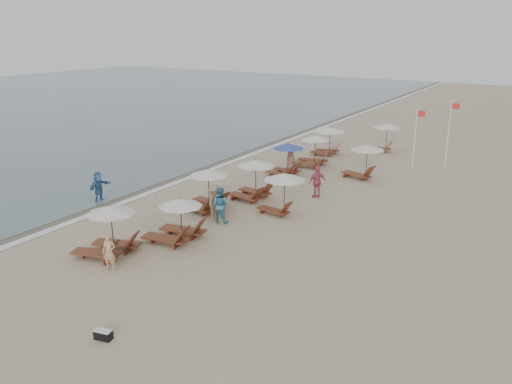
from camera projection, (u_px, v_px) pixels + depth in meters
The scene contains 22 objects.
ground at pixel (277, 262), 22.04m from camera, with size 160.00×160.00×0.00m, color tan.
wet_sand_band at pixel (191, 169), 36.39m from camera, with size 3.20×140.00×0.01m, color #6B5E4C.
foam_line at pixel (206, 171), 35.74m from camera, with size 0.50×140.00×0.02m, color white.
lounger_station_0 at pixel (108, 233), 22.45m from camera, with size 2.69×2.65×2.31m.
lounger_station_1 at pixel (176, 222), 24.01m from camera, with size 2.69×2.40×2.08m.
lounger_station_2 at pixel (205, 192), 28.01m from camera, with size 2.63×2.22×2.31m.
lounger_station_3 at pixel (252, 181), 29.80m from camera, with size 2.63×2.17×2.35m.
lounger_station_4 at pixel (285, 159), 34.49m from camera, with size 2.40×2.10×2.21m.
lounger_station_5 at pixel (311, 153), 36.89m from camera, with size 2.71×2.49×2.26m.
lounger_station_6 at pixel (328, 139), 40.11m from camera, with size 2.57×2.40×2.15m.
inland_station_0 at pixel (280, 188), 27.23m from camera, with size 2.59×2.24×2.22m.
inland_station_1 at pixel (362, 158), 33.82m from camera, with size 2.80×2.24×2.22m.
inland_station_2 at pixel (383, 135), 41.12m from camera, with size 2.75×2.24×2.22m.
beachgoer_near at pixel (109, 252), 21.07m from camera, with size 0.58×0.38×1.60m, color tan.
beachgoer_mid_a at pixel (220, 205), 26.25m from camera, with size 0.90×0.70×1.86m, color teal.
beachgoer_mid_b at pixel (215, 203), 26.51m from camera, with size 1.23×0.70×1.90m, color olive.
beachgoer_far_a at pixel (317, 182), 30.08m from camera, with size 1.10×0.46×1.87m, color #B84964.
beachgoer_far_b at pixel (291, 161), 35.52m from camera, with size 0.74×0.48×1.51m, color #A46B59.
waterline_walker at pixel (99, 187), 29.42m from camera, with size 1.61×0.51×1.73m, color #306290.
duffel_bag at pixel (103, 335), 16.57m from camera, with size 0.61×0.39×0.32m.
flag_pole_near at pixel (416, 135), 35.90m from camera, with size 0.59×0.08×4.24m.
flag_pole_far at pixel (449, 130), 36.75m from camera, with size 0.60×0.08×4.60m.
Camera 1 is at (9.75, -17.61, 9.48)m, focal length 36.76 mm.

